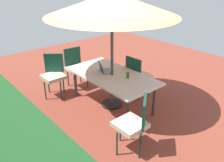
{
  "coord_description": "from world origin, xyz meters",
  "views": [
    {
      "loc": [
        -3.45,
        2.98,
        2.72
      ],
      "look_at": [
        0.0,
        0.0,
        0.59
      ],
      "focal_mm": 38.18,
      "sensor_mm": 36.0,
      "label": 1
    }
  ],
  "objects_px": {
    "dining_table": "(112,77)",
    "cup": "(128,75)",
    "chair_south": "(137,74)",
    "laptop": "(104,70)",
    "chair_northwest": "(134,122)",
    "patio_umbrella": "(112,5)",
    "chair_northeast": "(54,73)",
    "chair_east": "(76,66)"
  },
  "relations": [
    {
      "from": "cup",
      "to": "laptop",
      "type": "bearing_deg",
      "value": 15.38
    },
    {
      "from": "dining_table",
      "to": "chair_south",
      "type": "height_order",
      "value": "chair_south"
    },
    {
      "from": "chair_northeast",
      "to": "dining_table",
      "type": "bearing_deg",
      "value": -22.3
    },
    {
      "from": "patio_umbrella",
      "to": "chair_east",
      "type": "distance_m",
      "value": 2.08
    },
    {
      "from": "patio_umbrella",
      "to": "laptop",
      "type": "relative_size",
      "value": 6.44
    },
    {
      "from": "chair_east",
      "to": "laptop",
      "type": "bearing_deg",
      "value": -83.99
    },
    {
      "from": "chair_east",
      "to": "chair_south",
      "type": "bearing_deg",
      "value": -55.67
    },
    {
      "from": "dining_table",
      "to": "chair_south",
      "type": "xyz_separation_m",
      "value": [
        -0.04,
        -0.73,
        -0.14
      ]
    },
    {
      "from": "patio_umbrella",
      "to": "chair_northeast",
      "type": "bearing_deg",
      "value": 28.78
    },
    {
      "from": "chair_south",
      "to": "cup",
      "type": "distance_m",
      "value": 0.71
    },
    {
      "from": "dining_table",
      "to": "chair_south",
      "type": "relative_size",
      "value": 2.05
    },
    {
      "from": "chair_south",
      "to": "cup",
      "type": "relative_size",
      "value": 8.19
    },
    {
      "from": "chair_east",
      "to": "chair_northwest",
      "type": "height_order",
      "value": "same"
    },
    {
      "from": "laptop",
      "to": "chair_northwest",
      "type": "bearing_deg",
      "value": -177.28
    },
    {
      "from": "dining_table",
      "to": "patio_umbrella",
      "type": "bearing_deg",
      "value": 0.0
    },
    {
      "from": "dining_table",
      "to": "cup",
      "type": "distance_m",
      "value": 0.38
    },
    {
      "from": "chair_northeast",
      "to": "laptop",
      "type": "height_order",
      "value": "chair_northeast"
    },
    {
      "from": "chair_northeast",
      "to": "chair_northwest",
      "type": "bearing_deg",
      "value": -50.66
    },
    {
      "from": "chair_northeast",
      "to": "cup",
      "type": "distance_m",
      "value": 1.82
    },
    {
      "from": "chair_northwest",
      "to": "laptop",
      "type": "bearing_deg",
      "value": -151.63
    },
    {
      "from": "patio_umbrella",
      "to": "cup",
      "type": "xyz_separation_m",
      "value": [
        -0.34,
        -0.13,
        -1.35
      ]
    },
    {
      "from": "patio_umbrella",
      "to": "cup",
      "type": "relative_size",
      "value": 21.23
    },
    {
      "from": "patio_umbrella",
      "to": "dining_table",
      "type": "bearing_deg",
      "value": 0.0
    },
    {
      "from": "chair_northeast",
      "to": "cup",
      "type": "bearing_deg",
      "value": -23.91
    },
    {
      "from": "chair_east",
      "to": "chair_south",
      "type": "relative_size",
      "value": 1.0
    },
    {
      "from": "patio_umbrella",
      "to": "laptop",
      "type": "distance_m",
      "value": 1.38
    },
    {
      "from": "chair_south",
      "to": "laptop",
      "type": "relative_size",
      "value": 2.48
    },
    {
      "from": "dining_table",
      "to": "chair_northwest",
      "type": "xyz_separation_m",
      "value": [
        -1.32,
        0.68,
        -0.14
      ]
    },
    {
      "from": "dining_table",
      "to": "laptop",
      "type": "xyz_separation_m",
      "value": [
        0.23,
        0.03,
        0.1
      ]
    },
    {
      "from": "chair_south",
      "to": "chair_northwest",
      "type": "relative_size",
      "value": 1.0
    },
    {
      "from": "patio_umbrella",
      "to": "chair_northwest",
      "type": "relative_size",
      "value": 2.59
    },
    {
      "from": "patio_umbrella",
      "to": "chair_east",
      "type": "xyz_separation_m",
      "value": [
        1.34,
        0.04,
        -1.59
      ]
    },
    {
      "from": "cup",
      "to": "chair_east",
      "type": "bearing_deg",
      "value": 5.78
    },
    {
      "from": "chair_south",
      "to": "chair_northeast",
      "type": "distance_m",
      "value": 1.93
    },
    {
      "from": "dining_table",
      "to": "chair_northwest",
      "type": "distance_m",
      "value": 1.49
    },
    {
      "from": "chair_south",
      "to": "chair_northwest",
      "type": "bearing_deg",
      "value": 130.3
    },
    {
      "from": "dining_table",
      "to": "laptop",
      "type": "distance_m",
      "value": 0.25
    },
    {
      "from": "patio_umbrella",
      "to": "chair_south",
      "type": "distance_m",
      "value": 1.75
    },
    {
      "from": "chair_northeast",
      "to": "chair_south",
      "type": "bearing_deg",
      "value": -3.66
    },
    {
      "from": "chair_east",
      "to": "laptop",
      "type": "distance_m",
      "value": 1.14
    },
    {
      "from": "chair_east",
      "to": "chair_northwest",
      "type": "bearing_deg",
      "value": -98.13
    },
    {
      "from": "patio_umbrella",
      "to": "laptop",
      "type": "bearing_deg",
      "value": 6.94
    }
  ]
}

